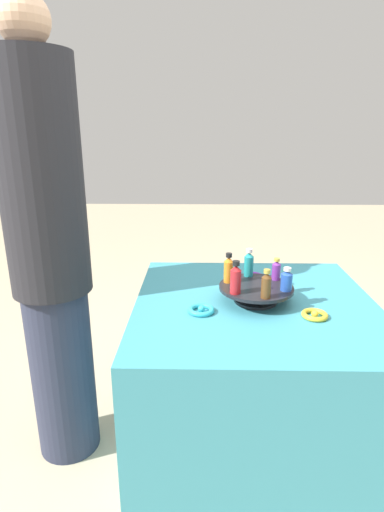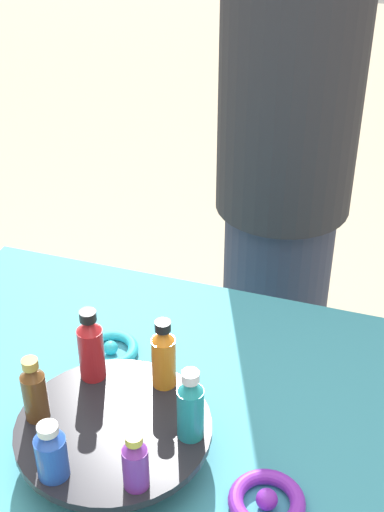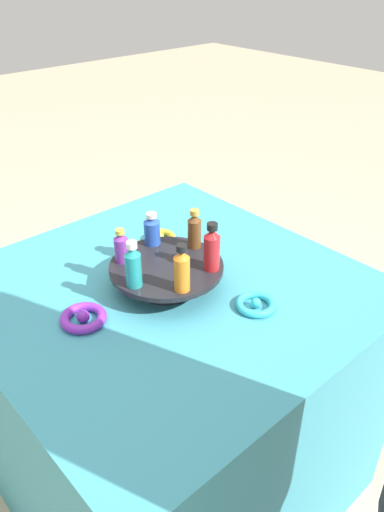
{
  "view_description": "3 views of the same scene",
  "coord_description": "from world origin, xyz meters",
  "px_view_note": "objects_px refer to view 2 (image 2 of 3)",
  "views": [
    {
      "loc": [
        1.37,
        -0.21,
        1.34
      ],
      "look_at": [
        -0.02,
        -0.24,
        0.9
      ],
      "focal_mm": 28.0,
      "sensor_mm": 36.0,
      "label": 1
    },
    {
      "loc": [
        -0.32,
        0.63,
        1.52
      ],
      "look_at": [
        -0.02,
        -0.27,
        0.91
      ],
      "focal_mm": 50.0,
      "sensor_mm": 36.0,
      "label": 2
    },
    {
      "loc": [
        -0.62,
        -0.78,
        1.43
      ],
      "look_at": [
        -0.01,
        -0.1,
        0.87
      ],
      "focal_mm": 35.0,
      "sensor_mm": 36.0,
      "label": 3
    }
  ],
  "objects_px": {
    "bottle_brown": "(34,391)",
    "person_figure": "(287,143)",
    "bottle_red": "(91,347)",
    "bottle_orange": "(164,356)",
    "bottle_purple": "(135,463)",
    "bottle_blue": "(51,452)",
    "ribbon_bow_purple": "(267,501)",
    "display_stand": "(114,435)",
    "ribbon_bow_teal": "(111,349)",
    "bottle_teal": "(190,407)"
  },
  "relations": [
    {
      "from": "bottle_brown",
      "to": "person_figure",
      "type": "relative_size",
      "value": 0.06
    },
    {
      "from": "bottle_red",
      "to": "bottle_orange",
      "type": "bearing_deg",
      "value": -170.65
    },
    {
      "from": "bottle_purple",
      "to": "bottle_orange",
      "type": "height_order",
      "value": "bottle_orange"
    },
    {
      "from": "bottle_blue",
      "to": "bottle_orange",
      "type": "height_order",
      "value": "bottle_orange"
    },
    {
      "from": "bottle_red",
      "to": "ribbon_bow_purple",
      "type": "relative_size",
      "value": 1.16
    },
    {
      "from": "display_stand",
      "to": "ribbon_bow_teal",
      "type": "relative_size",
      "value": 2.94
    },
    {
      "from": "display_stand",
      "to": "bottle_purple",
      "type": "bearing_deg",
      "value": 129.35
    },
    {
      "from": "bottle_brown",
      "to": "ribbon_bow_purple",
      "type": "relative_size",
      "value": 1.0
    },
    {
      "from": "display_stand",
      "to": "ribbon_bow_teal",
      "type": "xyz_separation_m",
      "value": [
        0.1,
        -0.2,
        -0.03
      ]
    },
    {
      "from": "bottle_brown",
      "to": "bottle_teal",
      "type": "relative_size",
      "value": 0.93
    },
    {
      "from": "bottle_purple",
      "to": "bottle_teal",
      "type": "height_order",
      "value": "bottle_teal"
    },
    {
      "from": "person_figure",
      "to": "bottle_red",
      "type": "bearing_deg",
      "value": -6.08
    },
    {
      "from": "bottle_red",
      "to": "ribbon_bow_teal",
      "type": "distance_m",
      "value": 0.16
    },
    {
      "from": "ribbon_bow_teal",
      "to": "bottle_blue",
      "type": "bearing_deg",
      "value": 100.93
    },
    {
      "from": "bottle_brown",
      "to": "bottle_teal",
      "type": "height_order",
      "value": "bottle_teal"
    },
    {
      "from": "display_stand",
      "to": "ribbon_bow_purple",
      "type": "relative_size",
      "value": 2.66
    },
    {
      "from": "bottle_red",
      "to": "ribbon_bow_teal",
      "type": "xyz_separation_m",
      "value": [
        0.03,
        -0.12,
        -0.11
      ]
    },
    {
      "from": "bottle_blue",
      "to": "ribbon_bow_purple",
      "type": "distance_m",
      "value": 0.29
    },
    {
      "from": "bottle_blue",
      "to": "ribbon_bow_teal",
      "type": "xyz_separation_m",
      "value": [
        0.06,
        -0.3,
        -0.09
      ]
    },
    {
      "from": "bottle_brown",
      "to": "ribbon_bow_teal",
      "type": "distance_m",
      "value": 0.24
    },
    {
      "from": "display_stand",
      "to": "person_figure",
      "type": "bearing_deg",
      "value": -95.18
    },
    {
      "from": "bottle_blue",
      "to": "person_figure",
      "type": "xyz_separation_m",
      "value": [
        -0.11,
        -0.88,
        0.06
      ]
    },
    {
      "from": "ribbon_bow_teal",
      "to": "bottle_red",
      "type": "bearing_deg",
      "value": 103.34
    },
    {
      "from": "bottle_orange",
      "to": "bottle_red",
      "type": "distance_m",
      "value": 0.11
    },
    {
      "from": "bottle_purple",
      "to": "person_figure",
      "type": "relative_size",
      "value": 0.05
    },
    {
      "from": "ribbon_bow_purple",
      "to": "ribbon_bow_teal",
      "type": "distance_m",
      "value": 0.39
    },
    {
      "from": "bottle_purple",
      "to": "bottle_orange",
      "type": "relative_size",
      "value": 0.76
    },
    {
      "from": "ribbon_bow_teal",
      "to": "person_figure",
      "type": "relative_size",
      "value": 0.05
    },
    {
      "from": "bottle_blue",
      "to": "ribbon_bow_purple",
      "type": "xyz_separation_m",
      "value": [
        -0.26,
        -0.08,
        -0.09
      ]
    },
    {
      "from": "bottle_teal",
      "to": "ribbon_bow_purple",
      "type": "relative_size",
      "value": 1.08
    },
    {
      "from": "display_stand",
      "to": "ribbon_bow_teal",
      "type": "distance_m",
      "value": 0.23
    },
    {
      "from": "bottle_orange",
      "to": "ribbon_bow_teal",
      "type": "height_order",
      "value": "bottle_orange"
    },
    {
      "from": "bottle_purple",
      "to": "bottle_teal",
      "type": "distance_m",
      "value": 0.11
    },
    {
      "from": "ribbon_bow_purple",
      "to": "bottle_teal",
      "type": "bearing_deg",
      "value": -16.66
    },
    {
      "from": "bottle_orange",
      "to": "person_figure",
      "type": "height_order",
      "value": "person_figure"
    },
    {
      "from": "bottle_teal",
      "to": "display_stand",
      "type": "bearing_deg",
      "value": 9.35
    },
    {
      "from": "bottle_red",
      "to": "person_figure",
      "type": "height_order",
      "value": "person_figure"
    },
    {
      "from": "bottle_blue",
      "to": "bottle_purple",
      "type": "relative_size",
      "value": 0.99
    },
    {
      "from": "ribbon_bow_purple",
      "to": "person_figure",
      "type": "xyz_separation_m",
      "value": [
        0.15,
        -0.8,
        0.15
      ]
    },
    {
      "from": "display_stand",
      "to": "bottle_orange",
      "type": "relative_size",
      "value": 2.41
    },
    {
      "from": "bottle_orange",
      "to": "person_figure",
      "type": "xyz_separation_m",
      "value": [
        -0.03,
        -0.68,
        0.05
      ]
    },
    {
      "from": "bottle_brown",
      "to": "bottle_purple",
      "type": "height_order",
      "value": "bottle_brown"
    },
    {
      "from": "ribbon_bow_purple",
      "to": "bottle_purple",
      "type": "bearing_deg",
      "value": 22.95
    },
    {
      "from": "bottle_purple",
      "to": "bottle_red",
      "type": "bearing_deg",
      "value": -50.65
    },
    {
      "from": "bottle_orange",
      "to": "ribbon_bow_teal",
      "type": "bearing_deg",
      "value": -37.05
    },
    {
      "from": "display_stand",
      "to": "person_figure",
      "type": "xyz_separation_m",
      "value": [
        -0.07,
        -0.78,
        0.12
      ]
    },
    {
      "from": "bottle_blue",
      "to": "ribbon_bow_teal",
      "type": "bearing_deg",
      "value": -79.07
    },
    {
      "from": "bottle_teal",
      "to": "ribbon_bow_purple",
      "type": "xyz_separation_m",
      "value": [
        -0.12,
        0.03,
        -0.1
      ]
    },
    {
      "from": "bottle_blue",
      "to": "person_figure",
      "type": "distance_m",
      "value": 0.89
    },
    {
      "from": "bottle_brown",
      "to": "ribbon_bow_teal",
      "type": "xyz_separation_m",
      "value": [
        -0.01,
        -0.22,
        -0.1
      ]
    }
  ]
}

